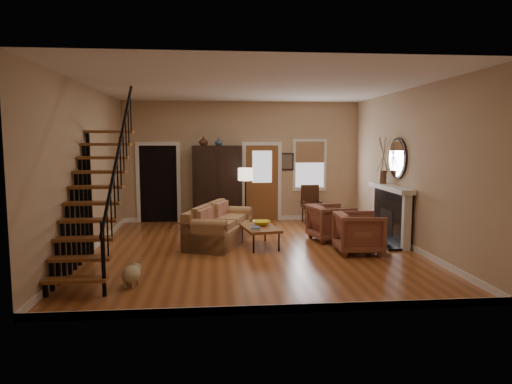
{
  "coord_description": "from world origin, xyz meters",
  "views": [
    {
      "loc": [
        -0.78,
        -9.13,
        2.22
      ],
      "look_at": [
        0.1,
        0.4,
        1.15
      ],
      "focal_mm": 32.0,
      "sensor_mm": 36.0,
      "label": 1
    }
  ],
  "objects": [
    {
      "name": "coffee_table",
      "position": [
        0.17,
        0.25,
        0.22
      ],
      "size": [
        0.85,
        1.23,
        0.43
      ],
      "primitive_type": null,
      "rotation": [
        0.0,
        0.0,
        0.18
      ],
      "color": "brown",
      "rests_on": "ground"
    },
    {
      "name": "floor_lamp",
      "position": [
        -0.02,
        1.86,
        0.79
      ],
      "size": [
        0.46,
        0.46,
        1.57
      ],
      "primitive_type": null,
      "rotation": [
        0.0,
        0.0,
        0.33
      ],
      "color": "black",
      "rests_on": "ground"
    },
    {
      "name": "side_chair",
      "position": [
        1.85,
        2.95,
        0.51
      ],
      "size": [
        0.54,
        0.54,
        1.02
      ],
      "primitive_type": null,
      "color": "#3E2113",
      "rests_on": "ground"
    },
    {
      "name": "armchair_left",
      "position": [
        2.08,
        -0.45,
        0.41
      ],
      "size": [
        0.94,
        0.91,
        0.81
      ],
      "primitive_type": "imported",
      "rotation": [
        0.0,
        0.0,
        1.52
      ],
      "color": "maroon",
      "rests_on": "ground"
    },
    {
      "name": "room",
      "position": [
        -0.41,
        1.76,
        1.51
      ],
      "size": [
        7.0,
        7.33,
        3.3
      ],
      "color": "#9B5327",
      "rests_on": "ground"
    },
    {
      "name": "staircase",
      "position": [
        -2.78,
        -1.3,
        1.6
      ],
      "size": [
        0.94,
        2.8,
        3.2
      ],
      "primitive_type": null,
      "color": "brown",
      "rests_on": "ground"
    },
    {
      "name": "vase_a",
      "position": [
        -1.05,
        3.05,
        2.22
      ],
      "size": [
        0.24,
        0.24,
        0.25
      ],
      "primitive_type": "imported",
      "color": "#4C2619",
      "rests_on": "armoire"
    },
    {
      "name": "dog",
      "position": [
        -2.06,
        -2.18,
        0.17
      ],
      "size": [
        0.34,
        0.49,
        0.33
      ],
      "primitive_type": null,
      "rotation": [
        0.0,
        0.0,
        -0.17
      ],
      "color": "tan",
      "rests_on": "ground"
    },
    {
      "name": "armoire",
      "position": [
        -0.7,
        3.15,
        1.05
      ],
      "size": [
        1.3,
        0.6,
        2.1
      ],
      "primitive_type": null,
      "color": "black",
      "rests_on": "ground"
    },
    {
      "name": "vase_b",
      "position": [
        -0.65,
        3.05,
        2.21
      ],
      "size": [
        0.2,
        0.2,
        0.21
      ],
      "primitive_type": "imported",
      "color": "#334C60",
      "rests_on": "armoire"
    },
    {
      "name": "books",
      "position": [
        0.05,
        -0.05,
        0.46
      ],
      "size": [
        0.21,
        0.28,
        0.05
      ],
      "primitive_type": null,
      "color": "beige",
      "rests_on": "coffee_table"
    },
    {
      "name": "armchair_right",
      "position": [
        1.83,
        0.75,
        0.4
      ],
      "size": [
        1.04,
        1.02,
        0.81
      ],
      "primitive_type": "imported",
      "rotation": [
        0.0,
        0.0,
        1.76
      ],
      "color": "maroon",
      "rests_on": "ground"
    },
    {
      "name": "bowl",
      "position": [
        0.22,
        0.4,
        0.48
      ],
      "size": [
        0.39,
        0.39,
        0.1
      ],
      "primitive_type": "imported",
      "color": "yellow",
      "rests_on": "coffee_table"
    },
    {
      "name": "sofa",
      "position": [
        -0.67,
        0.66,
        0.39
      ],
      "size": [
        1.57,
        2.3,
        0.79
      ],
      "primitive_type": null,
      "rotation": [
        0.0,
        0.0,
        -0.34
      ],
      "color": "#986D45",
      "rests_on": "ground"
    },
    {
      "name": "fireplace",
      "position": [
        3.13,
        0.5,
        0.74
      ],
      "size": [
        0.33,
        1.95,
        2.3
      ],
      "color": "black",
      "rests_on": "ground"
    }
  ]
}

